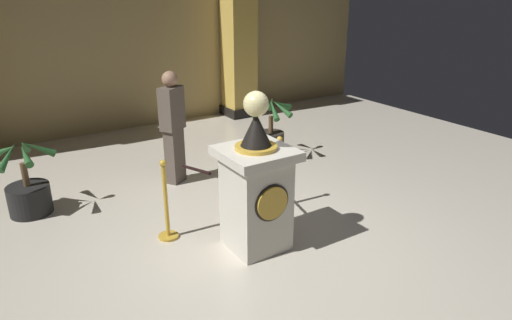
% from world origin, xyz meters
% --- Properties ---
extents(ground_plane, '(12.53, 12.53, 0.00)m').
position_xyz_m(ground_plane, '(0.00, 0.00, 0.00)').
color(ground_plane, beige).
extents(back_wall, '(12.53, 0.16, 3.79)m').
position_xyz_m(back_wall, '(0.00, 5.33, 1.89)').
color(back_wall, tan).
rests_on(back_wall, ground_plane).
extents(pedestal_clock, '(0.76, 0.76, 1.81)m').
position_xyz_m(pedestal_clock, '(-0.05, -0.11, 0.72)').
color(pedestal_clock, beige).
rests_on(pedestal_clock, ground_plane).
extents(stanchion_near, '(0.24, 0.24, 1.00)m').
position_xyz_m(stanchion_near, '(0.74, 0.56, 0.35)').
color(stanchion_near, gold).
rests_on(stanchion_near, ground_plane).
extents(stanchion_far, '(0.24, 0.24, 0.99)m').
position_xyz_m(stanchion_far, '(-0.83, 0.61, 0.34)').
color(stanchion_far, gold).
rests_on(stanchion_far, ground_plane).
extents(velvet_rope, '(0.85, 0.82, 0.22)m').
position_xyz_m(velvet_rope, '(-0.05, 0.58, 0.79)').
color(velvet_rope, black).
extents(column_right, '(0.72, 0.72, 3.64)m').
position_xyz_m(column_right, '(2.72, 4.90, 1.81)').
color(column_right, black).
rests_on(column_right, ground_plane).
extents(potted_palm_left, '(0.75, 0.82, 1.04)m').
position_xyz_m(potted_palm_left, '(-2.10, 2.17, 0.31)').
color(potted_palm_left, black).
rests_on(potted_palm_left, ground_plane).
extents(potted_palm_right, '(0.86, 0.77, 1.11)m').
position_xyz_m(potted_palm_right, '(1.72, 2.17, 0.38)').
color(potted_palm_right, '#2D2823').
rests_on(potted_palm_right, ground_plane).
extents(bystander_guest, '(0.42, 0.38, 1.69)m').
position_xyz_m(bystander_guest, '(-0.08, 2.10, 0.90)').
color(bystander_guest, brown).
rests_on(bystander_guest, ground_plane).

